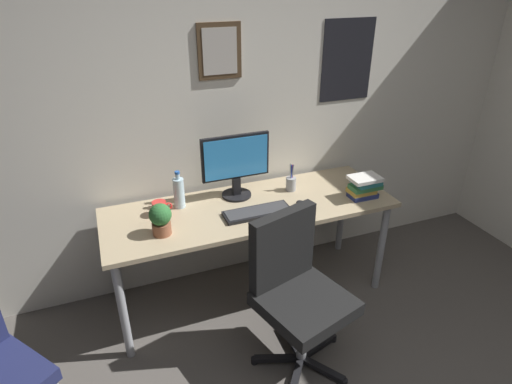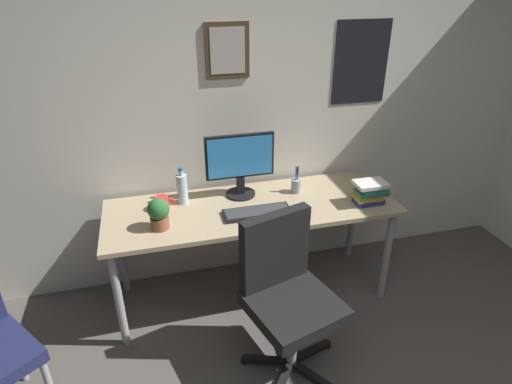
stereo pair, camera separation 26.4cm
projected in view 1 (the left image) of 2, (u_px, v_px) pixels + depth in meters
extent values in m
cube|color=silver|center=(251.00, 102.00, 2.92)|extent=(4.40, 0.08, 2.60)
cube|color=#4C3823|center=(219.00, 51.00, 2.65)|extent=(0.28, 0.02, 0.34)
cube|color=beige|center=(220.00, 51.00, 2.64)|extent=(0.22, 0.00, 0.28)
cube|color=black|center=(347.00, 60.00, 3.00)|extent=(0.40, 0.01, 0.56)
cube|color=tan|center=(251.00, 208.00, 2.80)|extent=(1.90, 0.65, 0.03)
cylinder|color=#9EA0A5|center=(123.00, 311.00, 2.47)|extent=(0.05, 0.05, 0.70)
cylinder|color=#9EA0A5|center=(381.00, 247.00, 3.03)|extent=(0.05, 0.05, 0.70)
cylinder|color=#9EA0A5|center=(115.00, 260.00, 2.91)|extent=(0.05, 0.05, 0.70)
cylinder|color=#9EA0A5|center=(342.00, 212.00, 3.47)|extent=(0.05, 0.05, 0.70)
cube|color=black|center=(305.00, 304.00, 2.37)|extent=(0.57, 0.57, 0.08)
cube|color=black|center=(283.00, 247.00, 2.38)|extent=(0.42, 0.19, 0.45)
cylinder|color=#9EA0A5|center=(302.00, 337.00, 2.48)|extent=(0.07, 0.07, 0.42)
cube|color=black|center=(318.00, 347.00, 2.64)|extent=(0.28, 0.12, 0.03)
cylinder|color=black|center=(333.00, 338.00, 2.72)|extent=(0.05, 0.05, 0.04)
cube|color=black|center=(292.00, 341.00, 2.68)|extent=(0.05, 0.28, 0.03)
cylinder|color=black|center=(283.00, 327.00, 2.80)|extent=(0.05, 0.05, 0.04)
cube|color=black|center=(278.00, 358.00, 2.56)|extent=(0.28, 0.13, 0.03)
cylinder|color=black|center=(254.00, 361.00, 2.56)|extent=(0.05, 0.05, 0.04)
cube|color=black|center=(296.00, 377.00, 2.44)|extent=(0.20, 0.25, 0.03)
cube|color=black|center=(322.00, 369.00, 2.49)|extent=(0.19, 0.25, 0.03)
cylinder|color=black|center=(344.00, 382.00, 2.43)|extent=(0.05, 0.05, 0.04)
cylinder|color=#9EA0A5|center=(18.00, 376.00, 2.25)|extent=(0.05, 0.05, 0.41)
cylinder|color=black|center=(237.00, 195.00, 2.92)|extent=(0.20, 0.20, 0.01)
cube|color=black|center=(236.00, 186.00, 2.89)|extent=(0.05, 0.04, 0.12)
cube|color=black|center=(235.00, 157.00, 2.79)|extent=(0.46, 0.02, 0.30)
cube|color=#338CD8|center=(236.00, 158.00, 2.78)|extent=(0.43, 0.00, 0.27)
cube|color=black|center=(257.00, 212.00, 2.70)|extent=(0.43, 0.15, 0.02)
cube|color=#38383A|center=(257.00, 211.00, 2.69)|extent=(0.41, 0.13, 0.00)
ellipsoid|color=black|center=(302.00, 205.00, 2.77)|extent=(0.06, 0.11, 0.04)
cylinder|color=silver|center=(179.00, 193.00, 2.74)|extent=(0.07, 0.07, 0.20)
cylinder|color=silver|center=(177.00, 176.00, 2.68)|extent=(0.03, 0.03, 0.04)
cylinder|color=#2659B2|center=(177.00, 173.00, 2.67)|extent=(0.03, 0.03, 0.01)
cylinder|color=red|center=(160.00, 208.00, 2.67)|extent=(0.09, 0.09, 0.09)
torus|color=red|center=(168.00, 206.00, 2.69)|extent=(0.05, 0.01, 0.05)
cylinder|color=brown|center=(162.00, 228.00, 2.48)|extent=(0.11, 0.11, 0.07)
sphere|color=#2D6B33|center=(160.00, 215.00, 2.44)|extent=(0.13, 0.13, 0.13)
ellipsoid|color=#287A38|center=(154.00, 210.00, 2.44)|extent=(0.07, 0.08, 0.02)
ellipsoid|color=#287A38|center=(164.00, 209.00, 2.46)|extent=(0.07, 0.08, 0.02)
ellipsoid|color=#287A38|center=(157.00, 219.00, 2.41)|extent=(0.08, 0.07, 0.02)
cylinder|color=#9EA0A5|center=(291.00, 184.00, 2.97)|extent=(0.07, 0.07, 0.09)
cylinder|color=#263FBF|center=(291.00, 174.00, 2.94)|extent=(0.01, 0.01, 0.13)
cylinder|color=red|center=(292.00, 173.00, 2.94)|extent=(0.01, 0.01, 0.13)
cylinder|color=black|center=(291.00, 173.00, 2.94)|extent=(0.01, 0.01, 0.13)
cylinder|color=#9EA0A5|center=(293.00, 173.00, 2.94)|extent=(0.01, 0.03, 0.14)
cylinder|color=#9EA0A5|center=(291.00, 173.00, 2.93)|extent=(0.01, 0.02, 0.14)
cube|color=navy|center=(363.00, 195.00, 2.89)|extent=(0.18, 0.11, 0.03)
cube|color=gold|center=(361.00, 191.00, 2.88)|extent=(0.17, 0.12, 0.03)
cube|color=#33723F|center=(365.00, 187.00, 2.86)|extent=(0.21, 0.11, 0.03)
cube|color=#26727A|center=(366.00, 182.00, 2.86)|extent=(0.17, 0.14, 0.03)
cube|color=silver|center=(365.00, 178.00, 2.83)|extent=(0.20, 0.15, 0.02)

